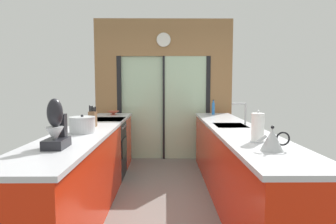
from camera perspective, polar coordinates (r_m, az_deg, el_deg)
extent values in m
cube|color=slate|center=(4.12, -0.95, -15.41)|extent=(5.04, 7.60, 0.02)
cube|color=olive|center=(5.73, -0.86, 14.38)|extent=(2.64, 0.08, 0.70)
cube|color=#B2D1AD|center=(5.71, -5.06, 0.80)|extent=(0.80, 0.02, 2.00)
cube|color=#B2D1AD|center=(5.67, 3.41, 0.78)|extent=(0.80, 0.02, 2.00)
cube|color=black|center=(5.74, -9.46, 0.77)|extent=(0.08, 0.10, 2.00)
cube|color=black|center=(5.73, 7.78, 0.79)|extent=(0.08, 0.10, 2.00)
cube|color=black|center=(5.67, -0.84, 0.79)|extent=(0.04, 0.10, 2.00)
cube|color=olive|center=(5.79, -11.90, 0.76)|extent=(0.42, 0.08, 2.00)
cube|color=olive|center=(5.78, 10.24, 0.79)|extent=(0.42, 0.08, 2.00)
cylinder|color=white|center=(5.66, -0.87, 13.98)|extent=(0.25, 0.03, 0.25)
torus|color=beige|center=(5.66, -0.87, 13.98)|extent=(0.27, 0.02, 0.27)
cube|color=red|center=(3.24, -17.85, -13.11)|extent=(0.58, 2.55, 0.88)
cube|color=red|center=(5.31, -10.77, -5.72)|extent=(0.58, 0.65, 0.88)
cube|color=#BCBCC1|center=(3.72, -15.19, -3.37)|extent=(0.62, 3.80, 0.04)
cube|color=red|center=(3.80, 13.09, -10.23)|extent=(0.58, 3.80, 0.88)
cube|color=#BCBCC1|center=(3.71, 13.24, -3.36)|extent=(0.62, 3.80, 0.04)
cube|color=#B7BABC|center=(3.94, 12.09, -2.89)|extent=(0.40, 0.48, 0.05)
cylinder|color=#B7BABC|center=(3.97, 14.95, -0.38)|extent=(0.02, 0.02, 0.30)
cylinder|color=#B7BABC|center=(3.94, 13.74, 1.60)|extent=(0.18, 0.02, 0.02)
cube|color=black|center=(4.71, -12.13, -7.16)|extent=(0.58, 0.60, 0.88)
cube|color=black|center=(4.65, -8.55, -6.76)|extent=(0.01, 0.48, 0.28)
cube|color=black|center=(4.64, -12.24, -1.54)|extent=(0.58, 0.60, 0.03)
cylinder|color=#B7BABC|center=(4.42, -8.87, -3.19)|extent=(0.02, 0.04, 0.04)
cylinder|color=#B7BABC|center=(4.60, -8.55, -2.86)|extent=(0.02, 0.04, 0.04)
cylinder|color=#B7BABC|center=(4.77, -8.25, -2.55)|extent=(0.02, 0.04, 0.04)
cylinder|color=#BC4C38|center=(5.24, -10.65, -0.52)|extent=(0.10, 0.10, 0.01)
cone|color=#BC4C38|center=(5.23, -10.66, -0.14)|extent=(0.22, 0.22, 0.06)
cube|color=brown|center=(3.80, -14.54, -1.36)|extent=(0.08, 0.14, 0.20)
cylinder|color=black|center=(3.80, -15.11, 0.61)|extent=(0.02, 0.02, 0.09)
cylinder|color=black|center=(3.79, -14.85, 0.54)|extent=(0.02, 0.02, 0.08)
cylinder|color=black|center=(3.79, -14.58, 0.57)|extent=(0.02, 0.02, 0.08)
cylinder|color=black|center=(3.79, -14.31, 0.43)|extent=(0.02, 0.02, 0.06)
cylinder|color=black|center=(3.78, -14.05, 0.50)|extent=(0.02, 0.02, 0.07)
cube|color=black|center=(2.64, -21.02, -5.75)|extent=(0.17, 0.26, 0.08)
cube|color=black|center=(2.71, -20.39, -2.45)|extent=(0.10, 0.08, 0.20)
ellipsoid|color=black|center=(2.59, -21.29, -0.15)|extent=(0.13, 0.12, 0.24)
cone|color=#B7BABC|center=(2.60, -21.31, -4.14)|extent=(0.15, 0.15, 0.13)
cylinder|color=#B7BABC|center=(3.36, -16.44, -2.53)|extent=(0.28, 0.28, 0.17)
cylinder|color=#B7BABC|center=(3.35, -16.48, -1.00)|extent=(0.28, 0.28, 0.01)
sphere|color=black|center=(3.35, -16.49, -0.73)|extent=(0.03, 0.03, 0.03)
cone|color=#B7BABC|center=(2.50, 19.74, -5.16)|extent=(0.18, 0.18, 0.18)
sphere|color=black|center=(2.48, 19.81, -2.83)|extent=(0.03, 0.03, 0.03)
cylinder|color=#B7BABC|center=(2.47, 17.94, -5.01)|extent=(0.08, 0.02, 0.07)
torus|color=black|center=(2.52, 21.60, -4.89)|extent=(0.12, 0.01, 0.12)
cylinder|color=#286BB7|center=(5.26, 8.87, 0.67)|extent=(0.05, 0.05, 0.22)
cylinder|color=#286BB7|center=(5.25, 8.89, 2.06)|extent=(0.02, 0.02, 0.04)
cylinder|color=black|center=(5.25, 8.89, 2.33)|extent=(0.03, 0.03, 0.01)
cylinder|color=#B7BABC|center=(2.86, 17.09, -5.50)|extent=(0.13, 0.13, 0.01)
cylinder|color=white|center=(2.83, 17.17, -2.82)|extent=(0.12, 0.12, 0.26)
sphere|color=#B7BABC|center=(2.82, 17.25, 0.07)|extent=(0.03, 0.03, 0.03)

